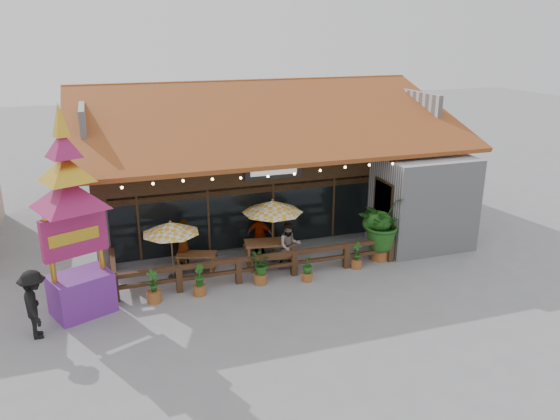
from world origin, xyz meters
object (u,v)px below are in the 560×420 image
object	(u,v)px
umbrella_right	(273,207)
picnic_table_right	(270,249)
tropical_plant	(381,224)
picnic_table_left	(197,259)
umbrella_left	(171,228)
thai_sign_tower	(70,200)
pedestrian	(35,304)

from	to	relation	value
umbrella_right	picnic_table_right	world-z (taller)	umbrella_right
picnic_table_right	tropical_plant	bearing A→B (deg)	-12.92
picnic_table_left	umbrella_left	bearing A→B (deg)	-162.19
picnic_table_left	thai_sign_tower	xyz separation A→B (m)	(-3.82, -1.86, 3.16)
umbrella_left	tropical_plant	bearing A→B (deg)	-6.56
picnic_table_right	tropical_plant	size ratio (longest dim) A/B	0.82
umbrella_right	tropical_plant	world-z (taller)	tropical_plant
umbrella_left	thai_sign_tower	bearing A→B (deg)	-151.82
picnic_table_right	pedestrian	xyz separation A→B (m)	(-7.65, -2.69, 0.42)
umbrella_left	picnic_table_right	distance (m)	3.73
picnic_table_right	tropical_plant	xyz separation A→B (m)	(4.03, -0.92, 0.83)
thai_sign_tower	picnic_table_right	bearing A→B (deg)	14.22
umbrella_left	umbrella_right	world-z (taller)	umbrella_right
thai_sign_tower	pedestrian	size ratio (longest dim) A/B	3.41
picnic_table_left	pedestrian	distance (m)	5.82
umbrella_right	tropical_plant	xyz separation A→B (m)	(3.81, -1.24, -0.66)
umbrella_right	thai_sign_tower	distance (m)	7.15
umbrella_left	thai_sign_tower	xyz separation A→B (m)	(-2.96, -1.58, 1.78)
pedestrian	picnic_table_right	bearing A→B (deg)	-78.03
umbrella_right	picnic_table_right	distance (m)	1.55
umbrella_left	pedestrian	xyz separation A→B (m)	(-4.14, -2.63, -0.83)
umbrella_left	picnic_table_left	distance (m)	1.66
tropical_plant	pedestrian	size ratio (longest dim) A/B	1.24
umbrella_right	pedestrian	xyz separation A→B (m)	(-7.88, -3.01, -1.08)
tropical_plant	pedestrian	world-z (taller)	tropical_plant
tropical_plant	picnic_table_right	bearing A→B (deg)	167.08
picnic_table_left	tropical_plant	world-z (taller)	tropical_plant
pedestrian	umbrella_right	bearing A→B (deg)	-76.50
picnic_table_right	thai_sign_tower	xyz separation A→B (m)	(-6.47, -1.64, 3.02)
umbrella_right	umbrella_left	bearing A→B (deg)	-174.27
picnic_table_left	picnic_table_right	xyz separation A→B (m)	(2.65, -0.22, 0.14)
umbrella_left	picnic_table_right	xyz separation A→B (m)	(3.52, 0.06, -1.25)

